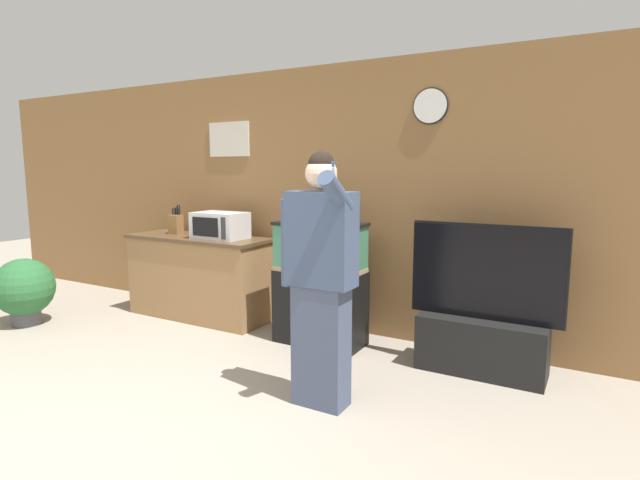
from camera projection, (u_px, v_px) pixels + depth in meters
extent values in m
plane|color=gray|center=(61.00, 460.00, 2.78)|extent=(18.00, 18.00, 0.00)
cube|color=olive|center=(316.00, 199.00, 5.04)|extent=(10.00, 0.06, 2.60)
cube|color=beige|center=(229.00, 139.00, 5.45)|extent=(0.54, 0.02, 0.37)
cylinder|color=white|center=(430.00, 106.00, 4.31)|extent=(0.29, 0.03, 0.29)
cylinder|color=black|center=(430.00, 106.00, 4.32)|extent=(0.31, 0.01, 0.31)
cube|color=olive|center=(199.00, 278.00, 5.41)|extent=(1.60, 0.55, 0.85)
cube|color=#513A24|center=(198.00, 238.00, 5.35)|extent=(1.64, 0.59, 0.03)
cube|color=silver|center=(220.00, 225.00, 5.17)|extent=(0.54, 0.35, 0.27)
cube|color=black|center=(205.00, 227.00, 5.04)|extent=(0.33, 0.01, 0.19)
cube|color=#2D2D33|center=(223.00, 228.00, 4.92)|extent=(0.05, 0.01, 0.22)
cube|color=brown|center=(176.00, 224.00, 5.54)|extent=(0.13, 0.11, 0.21)
cylinder|color=black|center=(173.00, 211.00, 5.55)|extent=(0.02, 0.02, 0.07)
cylinder|color=black|center=(175.00, 211.00, 5.53)|extent=(0.02, 0.02, 0.08)
cylinder|color=black|center=(177.00, 211.00, 5.52)|extent=(0.02, 0.02, 0.09)
cylinder|color=black|center=(179.00, 212.00, 5.50)|extent=(0.02, 0.02, 0.07)
cylinder|color=black|center=(176.00, 211.00, 5.59)|extent=(0.02, 0.02, 0.07)
cylinder|color=black|center=(177.00, 210.00, 5.57)|extent=(0.02, 0.02, 0.11)
cylinder|color=black|center=(180.00, 210.00, 5.55)|extent=(0.02, 0.02, 0.11)
cube|color=black|center=(320.00, 307.00, 4.60)|extent=(0.82, 0.39, 0.68)
cube|color=#937F5B|center=(320.00, 269.00, 4.55)|extent=(0.79, 0.38, 0.04)
cube|color=#387556|center=(320.00, 247.00, 4.52)|extent=(0.78, 0.38, 0.43)
cube|color=black|center=(320.00, 224.00, 4.49)|extent=(0.82, 0.39, 0.03)
cube|color=black|center=(482.00, 345.00, 3.96)|extent=(0.98, 0.40, 0.44)
cube|color=black|center=(485.00, 273.00, 3.87)|extent=(1.15, 0.05, 0.73)
cube|color=black|center=(486.00, 272.00, 3.90)|extent=(1.18, 0.01, 0.76)
cube|color=#424C66|center=(321.00, 346.00, 3.38)|extent=(0.36, 0.20, 0.84)
cube|color=#3D4C6B|center=(321.00, 239.00, 3.28)|extent=(0.45, 0.22, 0.63)
sphere|color=beige|center=(321.00, 173.00, 3.22)|extent=(0.21, 0.21, 0.21)
sphere|color=black|center=(321.00, 164.00, 3.21)|extent=(0.17, 0.17, 0.17)
cylinder|color=#3D4C6B|center=(289.00, 243.00, 3.41)|extent=(0.12, 0.12, 0.60)
cylinder|color=#3D4C6B|center=(336.00, 193.00, 3.03)|extent=(0.11, 0.33, 0.27)
cylinder|color=white|center=(335.00, 176.00, 3.00)|extent=(0.02, 0.06, 0.11)
cylinder|color=#2856B2|center=(333.00, 166.00, 2.97)|extent=(0.02, 0.03, 0.05)
cylinder|color=#4C4C51|center=(27.00, 318.00, 5.19)|extent=(0.28, 0.28, 0.14)
sphere|color=#286033|center=(24.00, 287.00, 5.14)|extent=(0.59, 0.59, 0.59)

